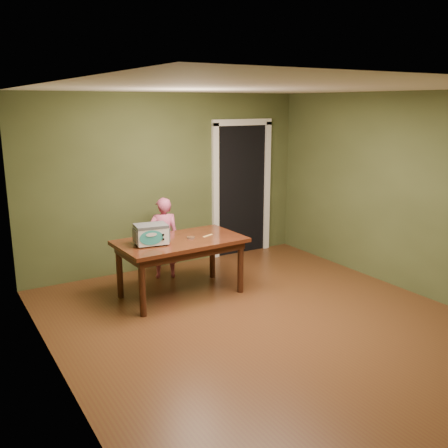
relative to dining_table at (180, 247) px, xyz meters
name	(u,v)px	position (x,y,z in m)	size (l,w,h in m)	color
floor	(264,323)	(0.42, -1.28, -0.65)	(5.00, 5.00, 0.00)	#523117
room_shell	(267,175)	(0.42, -1.28, 1.06)	(4.52, 5.02, 2.61)	#4B552D
doorway	(232,188)	(1.72, 1.51, 0.41)	(1.10, 0.66, 2.25)	black
dining_table	(180,247)	(0.00, 0.00, 0.00)	(1.63, 0.96, 0.75)	#37180C
toy_oven	(151,234)	(-0.41, -0.02, 0.24)	(0.45, 0.33, 0.25)	#4C4F54
baking_pan	(191,238)	(0.14, -0.02, 0.11)	(0.10, 0.10, 0.02)	silver
spatula	(208,236)	(0.39, -0.03, 0.10)	(0.18, 0.03, 0.01)	#E6B964
child	(164,238)	(0.10, 0.74, -0.07)	(0.43, 0.28, 1.17)	#CB537B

